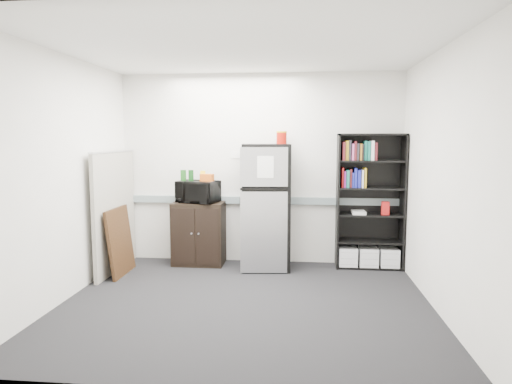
% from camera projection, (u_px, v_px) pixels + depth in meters
% --- Properties ---
extents(floor, '(4.00, 4.00, 0.00)m').
position_uv_depth(floor, '(246.00, 303.00, 4.96)').
color(floor, black).
rests_on(floor, ground).
extents(wall_back, '(4.00, 0.02, 2.70)m').
position_uv_depth(wall_back, '(260.00, 169.00, 6.53)').
color(wall_back, white).
rests_on(wall_back, floor).
extents(wall_right, '(0.02, 3.50, 2.70)m').
position_uv_depth(wall_right, '(441.00, 182.00, 4.61)').
color(wall_right, white).
rests_on(wall_right, floor).
extents(wall_left, '(0.02, 3.50, 2.70)m').
position_uv_depth(wall_left, '(65.00, 178.00, 5.00)').
color(wall_left, white).
rests_on(wall_left, floor).
extents(ceiling, '(4.00, 3.50, 0.02)m').
position_uv_depth(ceiling, '(245.00, 48.00, 4.65)').
color(ceiling, white).
rests_on(ceiling, wall_back).
extents(electrical_raceway, '(3.92, 0.05, 0.10)m').
position_uv_depth(electrical_raceway, '(260.00, 200.00, 6.56)').
color(electrical_raceway, gray).
rests_on(electrical_raceway, wall_back).
extents(wall_note, '(0.14, 0.00, 0.10)m').
position_uv_depth(wall_note, '(236.00, 155.00, 6.54)').
color(wall_note, white).
rests_on(wall_note, wall_back).
extents(bookshelf, '(0.90, 0.34, 1.85)m').
position_uv_depth(bookshelf, '(370.00, 202.00, 6.25)').
color(bookshelf, black).
rests_on(bookshelf, floor).
extents(cubicle_partition, '(0.06, 1.30, 1.62)m').
position_uv_depth(cubicle_partition, '(115.00, 211.00, 6.12)').
color(cubicle_partition, gray).
rests_on(cubicle_partition, floor).
extents(cabinet, '(0.71, 0.48, 0.89)m').
position_uv_depth(cabinet, '(199.00, 233.00, 6.48)').
color(cabinet, black).
rests_on(cabinet, floor).
extents(microwave, '(0.63, 0.50, 0.30)m').
position_uv_depth(microwave, '(198.00, 192.00, 6.39)').
color(microwave, black).
rests_on(microwave, cabinet).
extents(snack_box_a, '(0.07, 0.05, 0.15)m').
position_uv_depth(snack_box_a, '(183.00, 175.00, 6.42)').
color(snack_box_a, '#195117').
rests_on(snack_box_a, microwave).
extents(snack_box_b, '(0.08, 0.06, 0.15)m').
position_uv_depth(snack_box_b, '(191.00, 175.00, 6.41)').
color(snack_box_b, '#0C360F').
rests_on(snack_box_b, microwave).
extents(snack_box_c, '(0.08, 0.06, 0.14)m').
position_uv_depth(snack_box_c, '(203.00, 176.00, 6.39)').
color(snack_box_c, yellow).
rests_on(snack_box_c, microwave).
extents(snack_bag, '(0.19, 0.13, 0.10)m').
position_uv_depth(snack_bag, '(207.00, 178.00, 6.34)').
color(snack_bag, '#C15213').
rests_on(snack_bag, microwave).
extents(refrigerator, '(0.70, 0.73, 1.71)m').
position_uv_depth(refrigerator, '(266.00, 207.00, 6.26)').
color(refrigerator, black).
rests_on(refrigerator, floor).
extents(coffee_can, '(0.14, 0.14, 0.19)m').
position_uv_depth(coffee_can, '(282.00, 137.00, 6.25)').
color(coffee_can, '#991107').
rests_on(coffee_can, refrigerator).
extents(framed_poster, '(0.14, 0.69, 0.88)m').
position_uv_depth(framed_poster, '(120.00, 241.00, 5.98)').
color(framed_poster, black).
rests_on(framed_poster, floor).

